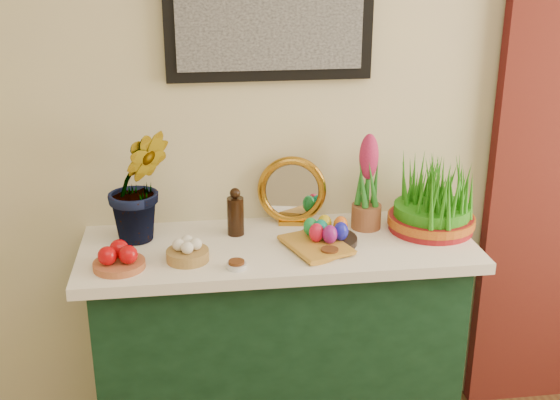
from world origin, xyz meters
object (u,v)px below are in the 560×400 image
(book, at_px, (293,250))
(sideboard, at_px, (278,354))
(hyacinth_green, at_px, (138,167))
(wheatgrass_sabzeh, at_px, (432,200))
(mirror, at_px, (292,191))

(book, bearing_deg, sideboard, 90.14)
(sideboard, bearing_deg, hyacinth_green, 168.90)
(book, xyz_separation_m, wheatgrass_sabzeh, (0.54, 0.15, 0.10))
(hyacinth_green, relative_size, book, 2.23)
(wheatgrass_sabzeh, bearing_deg, sideboard, -175.84)
(book, bearing_deg, mirror, 63.05)
(hyacinth_green, relative_size, mirror, 2.04)
(hyacinth_green, height_order, book, hyacinth_green)
(sideboard, relative_size, mirror, 4.88)
(mirror, xyz_separation_m, book, (-0.04, -0.29, -0.11))
(mirror, bearing_deg, wheatgrass_sabzeh, -15.41)
(sideboard, distance_m, hyacinth_green, 0.89)
(hyacinth_green, xyz_separation_m, wheatgrass_sabzeh, (1.06, -0.05, -0.16))
(hyacinth_green, distance_m, book, 0.61)
(sideboard, relative_size, book, 5.33)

